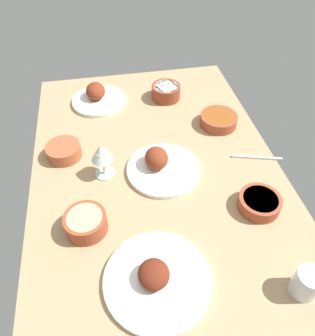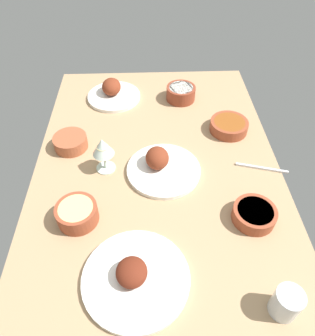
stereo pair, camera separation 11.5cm
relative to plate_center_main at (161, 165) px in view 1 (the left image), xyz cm
name	(u,v)px [view 1 (the left image)]	position (x,y,z in cm)	size (l,w,h in cm)	color
dining_table	(158,176)	(0.98, -1.35, -4.21)	(140.00, 90.00, 4.00)	tan
plate_center_main	(161,165)	(0.00, 0.00, 0.00)	(26.61, 26.61, 8.60)	white
plate_far_side	(98,97)	(-47.47, -19.96, 0.20)	(24.07, 24.07, 8.32)	white
plate_near_viewer	(157,279)	(41.34, -9.09, -0.63)	(29.74, 29.74, 6.96)	white
bowl_soup	(219,120)	(-21.29, 28.74, 0.28)	(15.36, 15.36, 4.53)	brown
bowl_potatoes	(86,222)	(20.67, -27.24, 1.08)	(13.05, 13.05, 6.08)	brown
bowl_pasta	(64,151)	(-13.70, -34.43, 0.53)	(12.87, 12.87, 5.01)	#A35133
bowl_cream	(166,91)	(-44.61, 11.09, 1.20)	(13.08, 13.08, 6.31)	brown
bowl_sauce	(259,202)	(22.67, 28.16, 0.29)	(13.67, 13.67, 4.56)	brown
wine_glass	(102,154)	(-1.56, -20.13, 7.71)	(7.60, 7.60, 14.00)	silver
water_tumbler	(307,283)	(50.92, 28.70, 2.21)	(7.19, 7.19, 8.84)	silver
fork_loose	(257,157)	(0.79, 36.84, -1.81)	(18.84, 0.90, 0.80)	silver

